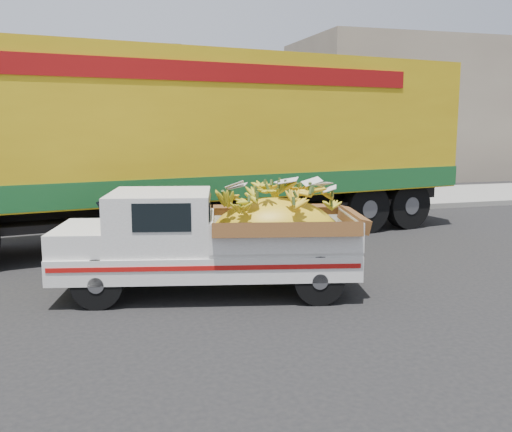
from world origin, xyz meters
name	(u,v)px	position (x,y,z in m)	size (l,w,h in m)	color
ground	(234,279)	(0.00, 0.00, 0.00)	(100.00, 100.00, 0.00)	black
curb	(178,217)	(0.00, 5.75, 0.07)	(60.00, 0.25, 0.15)	gray
sidewalk	(166,206)	(0.00, 7.85, 0.07)	(60.00, 4.00, 0.14)	gray
building_right	(448,111)	(14.00, 14.75, 3.00)	(14.00, 6.00, 6.00)	gray
pickup_truck	(230,238)	(-0.22, -0.65, 0.79)	(4.43, 2.43, 1.47)	black
semi_trailer	(202,138)	(0.18, 3.30, 2.12)	(12.08, 4.52, 3.80)	black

